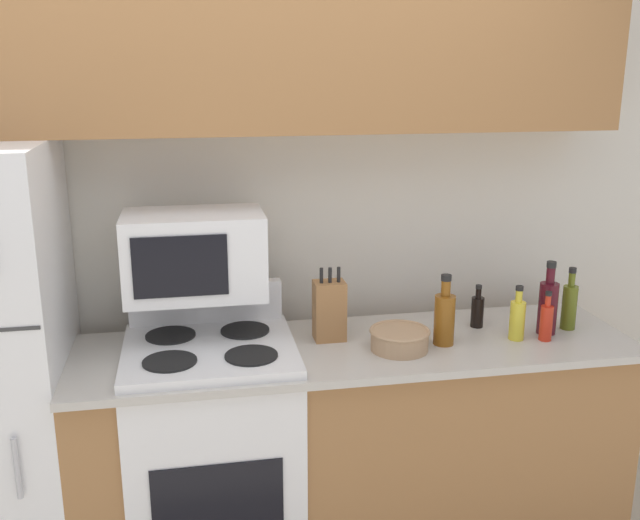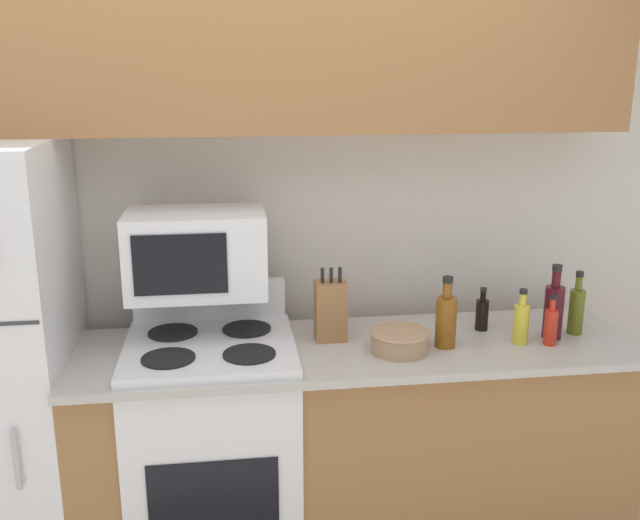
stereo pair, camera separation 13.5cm
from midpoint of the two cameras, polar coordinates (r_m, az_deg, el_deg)
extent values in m
cube|color=silver|center=(3.06, -6.67, 2.23)|extent=(8.00, 0.05, 2.55)
cube|color=#9E6B3D|center=(3.01, 1.46, -14.99)|extent=(2.18, 0.59, 0.88)
cube|color=#BCB7AD|center=(2.79, 1.62, -7.06)|extent=(2.18, 0.63, 0.03)
cylinder|color=#B7B7BC|center=(2.65, -24.48, -14.95)|extent=(0.02, 0.02, 0.22)
cube|color=#9E6B3D|center=(2.79, -6.84, 16.14)|extent=(2.88, 0.33, 0.59)
cube|color=white|center=(2.93, -9.80, -15.44)|extent=(0.64, 0.59, 0.95)
cube|color=black|center=(2.69, -9.63, -18.98)|extent=(0.46, 0.01, 0.34)
cube|color=#2D2D2D|center=(2.72, -10.25, -6.91)|extent=(0.61, 0.56, 0.01)
cube|color=white|center=(2.95, -10.41, -3.36)|extent=(0.61, 0.06, 0.16)
cylinder|color=black|center=(2.60, -13.41, -7.91)|extent=(0.19, 0.19, 0.01)
cylinder|color=black|center=(2.60, -7.02, -7.60)|extent=(0.19, 0.19, 0.01)
cylinder|color=black|center=(2.84, -13.21, -5.89)|extent=(0.19, 0.19, 0.01)
cylinder|color=black|center=(2.84, -7.38, -5.61)|extent=(0.19, 0.19, 0.01)
cube|color=white|center=(2.74, -11.41, 0.45)|extent=(0.52, 0.33, 0.32)
cube|color=black|center=(2.58, -12.59, -0.53)|extent=(0.33, 0.01, 0.22)
cube|color=#9E6B3D|center=(2.80, -0.63, -4.08)|extent=(0.12, 0.10, 0.24)
cylinder|color=black|center=(2.74, -1.31, -1.26)|extent=(0.01, 0.01, 0.06)
cylinder|color=black|center=(2.74, -0.61, -1.23)|extent=(0.01, 0.01, 0.06)
cylinder|color=black|center=(2.75, 0.09, -1.19)|extent=(0.01, 0.01, 0.06)
cylinder|color=tan|center=(2.73, 4.97, -6.42)|extent=(0.22, 0.22, 0.08)
torus|color=tan|center=(2.72, 4.99, -5.68)|extent=(0.23, 0.23, 0.01)
cylinder|color=#5B6619|center=(3.07, 18.12, -3.64)|extent=(0.06, 0.06, 0.18)
cylinder|color=#5B6619|center=(3.03, 18.31, -1.50)|extent=(0.03, 0.03, 0.06)
cylinder|color=black|center=(3.02, 18.37, -0.79)|extent=(0.03, 0.03, 0.02)
cylinder|color=red|center=(2.92, 16.38, -4.88)|extent=(0.05, 0.05, 0.14)
cylinder|color=red|center=(2.89, 16.51, -3.17)|extent=(0.02, 0.02, 0.04)
cylinder|color=black|center=(2.88, 16.56, -2.60)|extent=(0.02, 0.03, 0.02)
cylinder|color=gold|center=(2.90, 14.21, -4.74)|extent=(0.06, 0.06, 0.15)
cylinder|color=gold|center=(2.86, 14.34, -2.84)|extent=(0.03, 0.03, 0.05)
cylinder|color=black|center=(2.85, 14.38, -2.21)|extent=(0.03, 0.03, 0.02)
cylinder|color=brown|center=(2.78, 8.54, -4.79)|extent=(0.08, 0.08, 0.20)
cylinder|color=brown|center=(2.74, 8.65, -2.26)|extent=(0.04, 0.04, 0.06)
cylinder|color=black|center=(2.73, 8.68, -1.42)|extent=(0.04, 0.04, 0.02)
cylinder|color=black|center=(3.00, 11.22, -4.13)|extent=(0.05, 0.05, 0.13)
cylinder|color=black|center=(2.98, 11.30, -2.62)|extent=(0.02, 0.02, 0.04)
cylinder|color=black|center=(2.97, 11.33, -2.13)|extent=(0.03, 0.03, 0.01)
cylinder|color=#470F19|center=(2.98, 16.52, -3.74)|extent=(0.08, 0.08, 0.21)
cylinder|color=#470F19|center=(2.94, 16.72, -1.20)|extent=(0.03, 0.03, 0.07)
cylinder|color=black|center=(2.93, 16.79, -0.36)|extent=(0.04, 0.04, 0.02)
camera|label=1|loc=(0.07, -91.47, -0.40)|focal=40.00mm
camera|label=2|loc=(0.07, 88.53, 0.40)|focal=40.00mm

